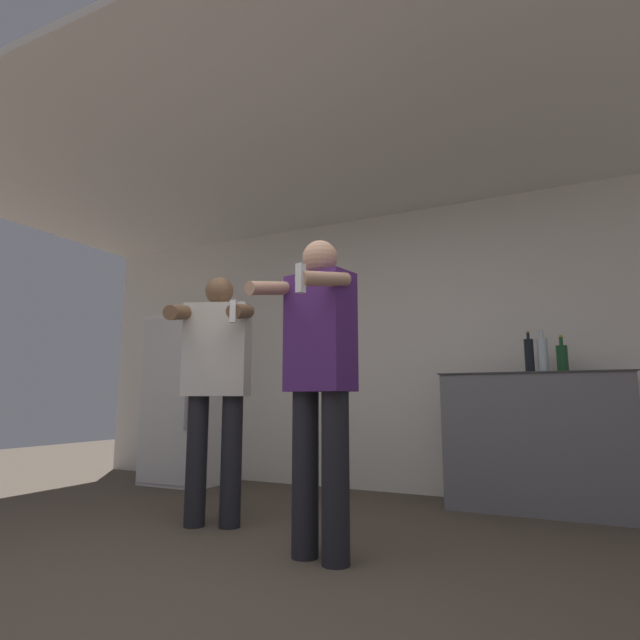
% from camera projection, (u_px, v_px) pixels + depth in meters
% --- Properties ---
extents(ground_plane, '(14.00, 14.00, 0.00)m').
position_uv_depth(ground_plane, '(198.00, 617.00, 1.88)').
color(ground_plane, '#4C4238').
extents(wall_back, '(7.00, 0.06, 2.55)m').
position_uv_depth(wall_back, '(401.00, 348.00, 4.55)').
color(wall_back, silver).
rests_on(wall_back, ground_plane).
extents(ceiling_slab, '(7.00, 3.27, 0.05)m').
position_uv_depth(ceiling_slab, '(339.00, 145.00, 3.50)').
color(ceiling_slab, silver).
rests_on(ceiling_slab, wall_back).
extents(refrigerator, '(0.73, 0.74, 1.62)m').
position_uv_depth(refrigerator, '(193.00, 399.00, 5.02)').
color(refrigerator, white).
rests_on(refrigerator, ground_plane).
extents(counter, '(1.33, 0.53, 1.01)m').
position_uv_depth(counter, '(537.00, 441.00, 3.70)').
color(counter, slate).
rests_on(counter, ground_plane).
extents(bottle_clear_vodka, '(0.08, 0.08, 0.28)m').
position_uv_depth(bottle_clear_vodka, '(562.00, 358.00, 3.66)').
color(bottle_clear_vodka, '#194723').
rests_on(bottle_clear_vodka, counter).
extents(bottle_red_label, '(0.07, 0.07, 0.32)m').
position_uv_depth(bottle_red_label, '(529.00, 355.00, 3.76)').
color(bottle_red_label, black).
rests_on(bottle_red_label, counter).
extents(bottle_brown_liquor, '(0.07, 0.07, 0.33)m').
position_uv_depth(bottle_brown_liquor, '(543.00, 355.00, 3.72)').
color(bottle_brown_liquor, silver).
rests_on(bottle_brown_liquor, counter).
extents(person_woman_foreground, '(0.49, 0.55, 1.68)m').
position_uv_depth(person_woman_foreground, '(319.00, 376.00, 2.66)').
color(person_woman_foreground, black).
rests_on(person_woman_foreground, ground_plane).
extents(person_man_side, '(0.59, 0.58, 1.64)m').
position_uv_depth(person_man_side, '(216.00, 377.00, 3.33)').
color(person_man_side, black).
rests_on(person_man_side, ground_plane).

